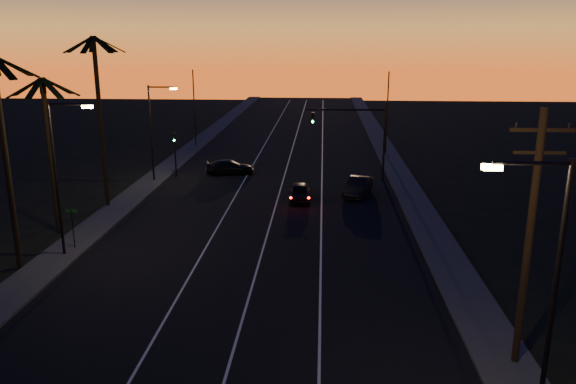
# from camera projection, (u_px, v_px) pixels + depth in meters

# --- Properties ---
(road) EXTENTS (20.00, 170.00, 0.01)m
(road) POSITION_uv_depth(u_px,v_px,m) (268.00, 210.00, 41.84)
(road) COLOR black
(road) RESTS_ON ground
(sidewalk_left) EXTENTS (2.40, 170.00, 0.16)m
(sidewalk_left) POSITION_uv_depth(u_px,v_px,m) (121.00, 206.00, 42.49)
(sidewalk_left) COLOR #363634
(sidewalk_left) RESTS_ON ground
(sidewalk_right) EXTENTS (2.40, 170.00, 0.16)m
(sidewalk_right) POSITION_uv_depth(u_px,v_px,m) (420.00, 211.00, 41.15)
(sidewalk_right) COLOR #363634
(sidewalk_right) RESTS_ON ground
(lane_stripe_left) EXTENTS (0.12, 160.00, 0.01)m
(lane_stripe_left) POSITION_uv_depth(u_px,v_px,m) (228.00, 209.00, 42.01)
(lane_stripe_left) COLOR silver
(lane_stripe_left) RESTS_ON road
(lane_stripe_mid) EXTENTS (0.12, 160.00, 0.01)m
(lane_stripe_mid) POSITION_uv_depth(u_px,v_px,m) (275.00, 210.00, 41.80)
(lane_stripe_mid) COLOR silver
(lane_stripe_mid) RESTS_ON road
(lane_stripe_right) EXTENTS (0.12, 160.00, 0.01)m
(lane_stripe_right) POSITION_uv_depth(u_px,v_px,m) (321.00, 210.00, 41.59)
(lane_stripe_right) COLOR silver
(lane_stripe_right) RESTS_ON road
(palm_near) EXTENTS (4.25, 4.16, 11.53)m
(palm_near) POSITION_uv_depth(u_px,v_px,m) (4.00, 142.00, 29.18)
(palm_near) COLOR black
(palm_near) RESTS_ON ground
(palm_mid) EXTENTS (4.25, 4.16, 10.03)m
(palm_mid) POSITION_uv_depth(u_px,v_px,m) (49.00, 138.00, 35.21)
(palm_mid) COLOR black
(palm_mid) RESTS_ON ground
(palm_far) EXTENTS (4.25, 4.16, 12.53)m
(palm_far) POSITION_uv_depth(u_px,v_px,m) (99.00, 106.00, 40.58)
(palm_far) COLOR black
(palm_far) RESTS_ON ground
(streetlight_left_near) EXTENTS (2.55, 0.26, 9.00)m
(streetlight_left_near) POSITION_uv_depth(u_px,v_px,m) (60.00, 167.00, 31.45)
(streetlight_left_near) COLOR black
(streetlight_left_near) RESTS_ON ground
(streetlight_left_far) EXTENTS (2.55, 0.26, 8.50)m
(streetlight_left_far) POSITION_uv_depth(u_px,v_px,m) (154.00, 125.00, 48.86)
(streetlight_left_far) COLOR black
(streetlight_left_far) RESTS_ON ground
(streetlight_right_near) EXTENTS (2.55, 0.26, 9.00)m
(streetlight_right_near) POSITION_uv_depth(u_px,v_px,m) (546.00, 279.00, 16.69)
(streetlight_right_near) COLOR black
(streetlight_right_near) RESTS_ON ground
(street_sign) EXTENTS (0.70, 0.06, 2.60)m
(street_sign) POSITION_uv_depth(u_px,v_px,m) (73.00, 224.00, 33.38)
(street_sign) COLOR black
(street_sign) RESTS_ON ground
(utility_pole) EXTENTS (2.20, 0.28, 10.00)m
(utility_pole) POSITION_uv_depth(u_px,v_px,m) (530.00, 235.00, 20.49)
(utility_pole) COLOR black
(utility_pole) RESTS_ON ground
(signal_mast) EXTENTS (7.10, 0.41, 7.00)m
(signal_mast) POSITION_uv_depth(u_px,v_px,m) (358.00, 127.00, 49.79)
(signal_mast) COLOR black
(signal_mast) RESTS_ON ground
(signal_post) EXTENTS (0.28, 0.37, 4.20)m
(signal_post) POSITION_uv_depth(u_px,v_px,m) (175.00, 146.00, 51.27)
(signal_post) COLOR black
(signal_post) RESTS_ON ground
(far_pole_left) EXTENTS (0.14, 0.14, 9.00)m
(far_pole_left) POSITION_uv_depth(u_px,v_px,m) (194.00, 109.00, 65.41)
(far_pole_left) COLOR black
(far_pole_left) RESTS_ON ground
(far_pole_right) EXTENTS (0.14, 0.14, 9.00)m
(far_pole_right) POSITION_uv_depth(u_px,v_px,m) (387.00, 114.00, 61.20)
(far_pole_right) COLOR black
(far_pole_right) RESTS_ON ground
(lead_car) EXTENTS (1.71, 4.43, 1.33)m
(lead_car) POSITION_uv_depth(u_px,v_px,m) (300.00, 192.00, 44.01)
(lead_car) COLOR black
(lead_car) RESTS_ON road
(right_car) EXTENTS (2.81, 4.74, 1.48)m
(right_car) POSITION_uv_depth(u_px,v_px,m) (358.00, 187.00, 45.47)
(right_car) COLOR black
(right_car) RESTS_ON road
(cross_car) EXTENTS (4.85, 2.77, 1.32)m
(cross_car) POSITION_uv_depth(u_px,v_px,m) (230.00, 167.00, 52.82)
(cross_car) COLOR black
(cross_car) RESTS_ON road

